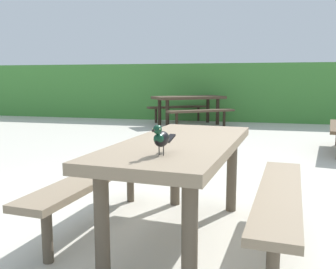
% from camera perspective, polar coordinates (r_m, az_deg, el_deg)
% --- Properties ---
extents(ground_plane, '(60.00, 60.00, 0.00)m').
position_cam_1_polar(ground_plane, '(3.09, 5.94, -13.95)').
color(ground_plane, beige).
extents(hedge_wall, '(28.00, 1.64, 1.60)m').
position_cam_1_polar(hedge_wall, '(11.14, 11.97, 6.44)').
color(hedge_wall, '#428438').
rests_on(hedge_wall, ground).
extents(picnic_table_foreground, '(1.82, 1.86, 0.74)m').
position_cam_1_polar(picnic_table_foreground, '(2.71, 1.93, -4.74)').
color(picnic_table_foreground, '#84725B').
rests_on(picnic_table_foreground, ground).
extents(bird_grackle, '(0.09, 0.29, 0.18)m').
position_cam_1_polar(bird_grackle, '(2.13, -1.08, -0.55)').
color(bird_grackle, black).
rests_on(bird_grackle, picnic_table_foreground).
extents(picnic_table_mid_right, '(2.37, 2.36, 0.74)m').
position_cam_1_polar(picnic_table_mid_right, '(9.57, 3.20, 4.81)').
color(picnic_table_mid_right, '#473828').
rests_on(picnic_table_mid_right, ground).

